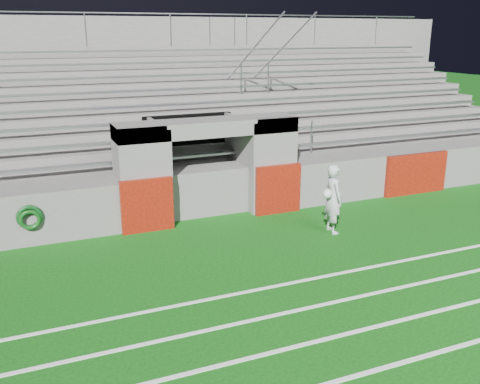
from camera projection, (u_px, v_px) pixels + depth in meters
name	position (u px, v px, depth m)	size (l,w,h in m)	color
ground	(264.00, 265.00, 11.40)	(90.00, 90.00, 0.00)	#0C480C
stadium_structure	(163.00, 133.00, 18.00)	(26.00, 8.48, 5.42)	#5F5C5A
goalkeeper_with_ball	(333.00, 199.00, 13.02)	(0.60, 0.66, 1.72)	#B0B6BA
hose_coil	(30.00, 218.00, 12.10)	(0.58, 0.15, 0.58)	#0B3B14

